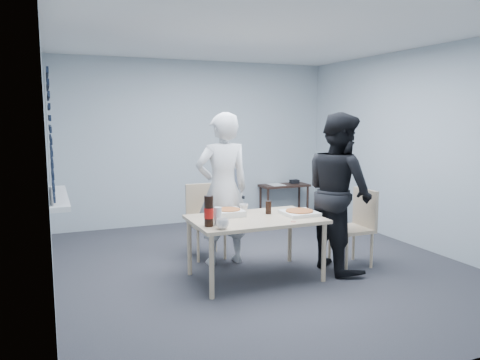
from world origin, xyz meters
name	(u,v)px	position (x,y,z in m)	size (l,w,h in m)	color
room	(52,144)	(-2.20, 0.40, 1.44)	(5.00, 5.00, 5.00)	#303036
dining_table	(255,223)	(-0.24, -0.35, 0.60)	(1.36, 0.86, 0.66)	#C3AC8A
chair_far	(205,215)	(-0.48, 0.65, 0.51)	(0.42, 0.42, 0.89)	#C3AC8A
chair_right	(357,222)	(1.04, -0.39, 0.51)	(0.42, 0.42, 0.89)	#C3AC8A
person_white	(223,189)	(-0.38, 0.27, 0.89)	(0.65, 0.42, 1.77)	silver
person_black	(339,192)	(0.76, -0.41, 0.89)	(0.86, 0.47, 1.77)	black
side_table	(284,189)	(1.49, 2.28, 0.48)	(0.84, 0.37, 0.56)	#311D18
stool	(228,202)	(0.27, 1.79, 0.42)	(0.38, 0.38, 0.53)	black
backpack	(228,183)	(0.27, 1.78, 0.73)	(0.28, 0.21, 0.40)	slate
pizza_box_a	(229,212)	(-0.47, -0.15, 0.70)	(0.30, 0.30, 0.07)	white
pizza_box_b	(299,213)	(0.26, -0.41, 0.69)	(0.35, 0.35, 0.05)	white
mug_a	(222,224)	(-0.74, -0.68, 0.71)	(0.12, 0.12, 0.10)	white
mug_b	(244,208)	(-0.25, -0.05, 0.71)	(0.10, 0.10, 0.09)	white
cola_glass	(268,207)	(-0.03, -0.23, 0.73)	(0.06, 0.06, 0.14)	black
soda_bottle	(209,212)	(-0.82, -0.54, 0.81)	(0.10, 0.10, 0.30)	black
plastic_cups	(218,216)	(-0.73, -0.53, 0.75)	(0.08, 0.08, 0.18)	silver
rubber_band	(293,222)	(0.03, -0.68, 0.66)	(0.05, 0.05, 0.00)	red
papers	(276,185)	(1.34, 2.29, 0.56)	(0.23, 0.31, 0.01)	white
black_box	(294,182)	(1.71, 2.32, 0.59)	(0.15, 0.11, 0.06)	black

